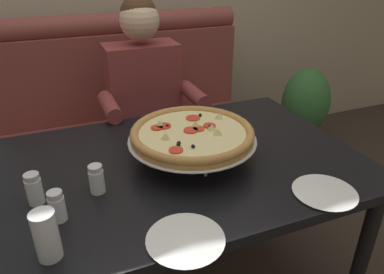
{
  "coord_description": "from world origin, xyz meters",
  "views": [
    {
      "loc": [
        -0.43,
        -1.15,
        1.46
      ],
      "look_at": [
        0.02,
        -0.04,
        0.85
      ],
      "focal_mm": 33.65,
      "sensor_mm": 36.0,
      "label": 1
    }
  ],
  "objects": [
    {
      "name": "booth_bench",
      "position": [
        0.0,
        0.94,
        0.4
      ],
      "size": [
        1.6,
        0.78,
        1.13
      ],
      "color": "brown",
      "rests_on": "ground_plane"
    },
    {
      "name": "dining_table",
      "position": [
        0.0,
        0.0,
        0.65
      ],
      "size": [
        1.38,
        0.95,
        0.73
      ],
      "color": "black",
      "rests_on": "ground_plane"
    },
    {
      "name": "diner_main",
      "position": [
        0.05,
        0.68,
        0.71
      ],
      "size": [
        0.54,
        0.64,
        1.27
      ],
      "color": "#2D3342",
      "rests_on": "ground_plane"
    },
    {
      "name": "pizza",
      "position": [
        0.03,
        -0.01,
        0.84
      ],
      "size": [
        0.49,
        0.49,
        0.14
      ],
      "color": "silver",
      "rests_on": "dining_table"
    },
    {
      "name": "shaker_oregano",
      "position": [
        -0.35,
        -0.09,
        0.77
      ],
      "size": [
        0.05,
        0.05,
        0.1
      ],
      "color": "white",
      "rests_on": "dining_table"
    },
    {
      "name": "shaker_pepper_flakes",
      "position": [
        -0.54,
        -0.08,
        0.78
      ],
      "size": [
        0.05,
        0.05,
        0.11
      ],
      "color": "white",
      "rests_on": "dining_table"
    },
    {
      "name": "shaker_parmesan",
      "position": [
        -0.48,
        -0.19,
        0.77
      ],
      "size": [
        0.05,
        0.05,
        0.1
      ],
      "color": "white",
      "rests_on": "dining_table"
    },
    {
      "name": "plate_near_left",
      "position": [
        -0.16,
        -0.42,
        0.74
      ],
      "size": [
        0.23,
        0.23,
        0.02
      ],
      "color": "white",
      "rests_on": "dining_table"
    },
    {
      "name": "plate_near_right",
      "position": [
        0.36,
        -0.39,
        0.74
      ],
      "size": [
        0.22,
        0.22,
        0.02
      ],
      "color": "white",
      "rests_on": "dining_table"
    },
    {
      "name": "drinking_glass",
      "position": [
        -0.51,
        -0.34,
        0.8
      ],
      "size": [
        0.07,
        0.07,
        0.15
      ],
      "color": "silver",
      "rests_on": "dining_table"
    },
    {
      "name": "potted_plant",
      "position": [
        1.34,
        0.92,
        0.39
      ],
      "size": [
        0.36,
        0.36,
        0.7
      ],
      "color": "brown",
      "rests_on": "ground_plane"
    }
  ]
}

